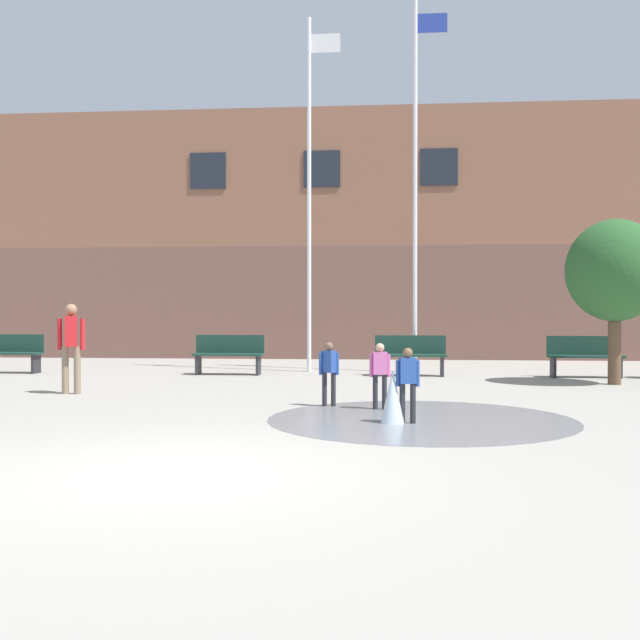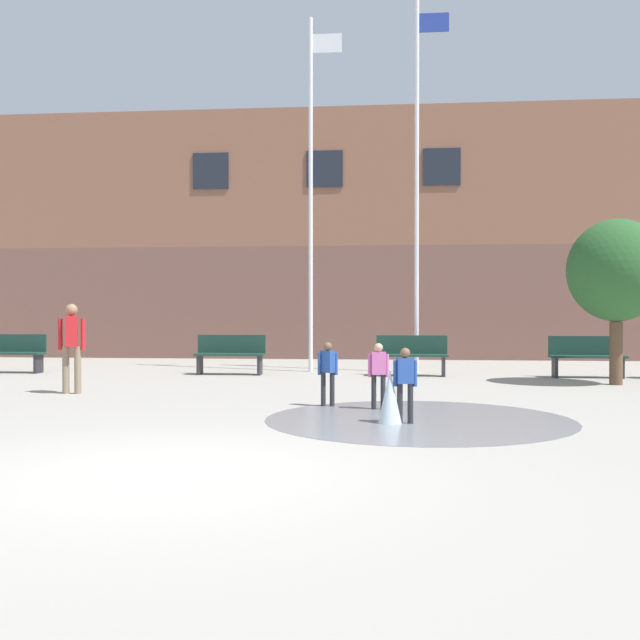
{
  "view_description": "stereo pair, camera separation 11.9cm",
  "coord_description": "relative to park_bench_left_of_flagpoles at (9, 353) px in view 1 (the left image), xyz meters",
  "views": [
    {
      "loc": [
        1.88,
        -6.57,
        1.46
      ],
      "look_at": [
        0.71,
        6.98,
        1.3
      ],
      "focal_mm": 42.0,
      "sensor_mm": 36.0,
      "label": 1
    },
    {
      "loc": [
        2.0,
        -6.56,
        1.46
      ],
      "look_at": [
        0.71,
        6.98,
        1.3
      ],
      "focal_mm": 42.0,
      "sensor_mm": 36.0,
      "label": 2
    }
  ],
  "objects": [
    {
      "name": "library_building",
      "position": [
        6.97,
        8.59,
        3.34
      ],
      "size": [
        36.0,
        6.05,
        7.65
      ],
      "color": "brown",
      "rests_on": "ground"
    },
    {
      "name": "park_bench_near_trashcan",
      "position": [
        13.25,
        -0.06,
        0.0
      ],
      "size": [
        1.6,
        0.44,
        0.91
      ],
      "color": "#28282D",
      "rests_on": "ground"
    },
    {
      "name": "flagpole_right",
      "position": [
        9.6,
        0.99,
        4.23
      ],
      "size": [
        0.8,
        0.1,
        8.91
      ],
      "color": "silver",
      "rests_on": "ground"
    },
    {
      "name": "flagpole_left",
      "position": [
        7.07,
        0.99,
        4.03
      ],
      "size": [
        0.8,
        0.1,
        8.51
      ],
      "color": "silver",
      "rests_on": "ground"
    },
    {
      "name": "splash_fountain",
      "position": [
        9.22,
        -6.94,
        -0.36
      ],
      "size": [
        4.16,
        4.16,
        0.7
      ],
      "color": "gray",
      "rests_on": "ground"
    },
    {
      "name": "park_bench_left_of_flagpoles",
      "position": [
        0.0,
        0.0,
        0.0
      ],
      "size": [
        1.6,
        0.44,
        0.91
      ],
      "color": "#28282D",
      "rests_on": "ground"
    },
    {
      "name": "park_bench_under_right_flagpole",
      "position": [
        9.44,
        0.03,
        0.0
      ],
      "size": [
        1.6,
        0.44,
        0.91
      ],
      "color": "#28282D",
      "rests_on": "ground"
    },
    {
      "name": "child_running",
      "position": [
        8.0,
        -5.53,
        0.1
      ],
      "size": [
        0.31,
        0.23,
        0.99
      ],
      "rotation": [
        0.0,
        0.0,
        2.46
      ],
      "color": "#28282D",
      "rests_on": "ground"
    },
    {
      "name": "park_bench_center",
      "position": [
        5.28,
        -0.01,
        0.0
      ],
      "size": [
        1.6,
        0.44,
        0.91
      ],
      "color": "#28282D",
      "rests_on": "ground"
    },
    {
      "name": "street_tree_near_building",
      "position": [
        13.42,
        -1.64,
        1.78
      ],
      "size": [
        1.91,
        1.91,
        3.29
      ],
      "color": "brown",
      "rests_on": "ground"
    },
    {
      "name": "ground_plane",
      "position": [
        6.97,
        -10.38,
        -0.48
      ],
      "size": [
        100.0,
        100.0,
        0.0
      ],
      "primitive_type": "plane",
      "color": "#9E998E"
    },
    {
      "name": "child_in_fountain",
      "position": [
        9.15,
        -7.19,
        0.1
      ],
      "size": [
        0.31,
        0.17,
        0.99
      ],
      "rotation": [
        0.0,
        0.0,
        -2.92
      ],
      "color": "#28282D",
      "rests_on": "ground"
    },
    {
      "name": "adult_watching",
      "position": [
        3.34,
        -4.21,
        0.45
      ],
      "size": [
        0.5,
        0.39,
        1.59
      ],
      "rotation": [
        0.0,
        0.0,
        1.94
      ],
      "color": "#89755B",
      "rests_on": "ground"
    },
    {
      "name": "child_with_pink_shirt",
      "position": [
        8.78,
        -5.83,
        0.1
      ],
      "size": [
        0.31,
        0.16,
        0.99
      ],
      "rotation": [
        0.0,
        0.0,
        0.18
      ],
      "color": "#28282D",
      "rests_on": "ground"
    }
  ]
}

